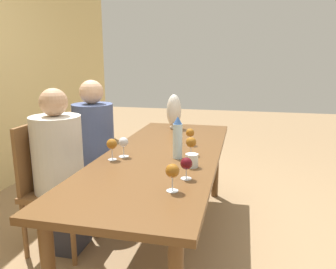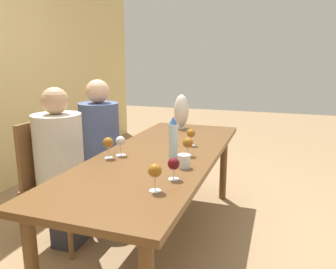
{
  "view_description": "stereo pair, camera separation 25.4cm",
  "coord_description": "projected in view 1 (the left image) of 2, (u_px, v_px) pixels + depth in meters",
  "views": [
    {
      "loc": [
        -2.23,
        -0.56,
        1.41
      ],
      "look_at": [
        0.18,
        0.0,
        0.84
      ],
      "focal_mm": 35.0,
      "sensor_mm": 36.0,
      "label": 1
    },
    {
      "loc": [
        -2.16,
        -0.8,
        1.41
      ],
      "look_at": [
        0.18,
        0.0,
        0.84
      ],
      "focal_mm": 35.0,
      "sensor_mm": 36.0,
      "label": 2
    }
  ],
  "objects": [
    {
      "name": "ground_plane",
      "position": [
        163.0,
        244.0,
        2.56
      ],
      "size": [
        14.0,
        14.0,
        0.0
      ],
      "primitive_type": "plane",
      "color": "#937551"
    },
    {
      "name": "water_bottle",
      "position": [
        178.0,
        138.0,
        2.24
      ],
      "size": [
        0.07,
        0.07,
        0.29
      ],
      "color": "silver",
      "rests_on": "dining_table"
    },
    {
      "name": "person_near",
      "position": [
        60.0,
        167.0,
        2.37
      ],
      "size": [
        0.36,
        0.36,
        1.21
      ],
      "color": "#2D2D38",
      "rests_on": "ground_plane"
    },
    {
      "name": "wine_glass_3",
      "position": [
        190.0,
        133.0,
        2.6
      ],
      "size": [
        0.07,
        0.07,
        0.13
      ],
      "color": "silver",
      "rests_on": "dining_table"
    },
    {
      "name": "chair_near",
      "position": [
        51.0,
        183.0,
        2.42
      ],
      "size": [
        0.44,
        0.44,
        0.96
      ],
      "color": "brown",
      "rests_on": "ground_plane"
    },
    {
      "name": "wine_glass_1",
      "position": [
        191.0,
        142.0,
        2.33
      ],
      "size": [
        0.08,
        0.08,
        0.13
      ],
      "color": "silver",
      "rests_on": "dining_table"
    },
    {
      "name": "wine_glass_5",
      "position": [
        123.0,
        143.0,
        2.29
      ],
      "size": [
        0.07,
        0.07,
        0.14
      ],
      "color": "silver",
      "rests_on": "dining_table"
    },
    {
      "name": "wine_glass_2",
      "position": [
        186.0,
        164.0,
        1.86
      ],
      "size": [
        0.07,
        0.07,
        0.13
      ],
      "color": "silver",
      "rests_on": "dining_table"
    },
    {
      "name": "water_tumbler",
      "position": [
        192.0,
        160.0,
        2.08
      ],
      "size": [
        0.08,
        0.08,
        0.09
      ],
      "color": "silver",
      "rests_on": "dining_table"
    },
    {
      "name": "wine_glass_0",
      "position": [
        172.0,
        171.0,
        1.68
      ],
      "size": [
        0.07,
        0.07,
        0.15
      ],
      "color": "silver",
      "rests_on": "dining_table"
    },
    {
      "name": "dining_table",
      "position": [
        162.0,
        163.0,
        2.41
      ],
      "size": [
        2.23,
        0.82,
        0.74
      ],
      "color": "brown",
      "rests_on": "ground_plane"
    },
    {
      "name": "person_far",
      "position": [
        96.0,
        145.0,
        2.93
      ],
      "size": [
        0.36,
        0.36,
        1.23
      ],
      "color": "#2D2D38",
      "rests_on": "ground_plane"
    },
    {
      "name": "wine_glass_4",
      "position": [
        112.0,
        144.0,
        2.21
      ],
      "size": [
        0.07,
        0.07,
        0.15
      ],
      "color": "silver",
      "rests_on": "dining_table"
    },
    {
      "name": "vase",
      "position": [
        174.0,
        111.0,
        3.23
      ],
      "size": [
        0.14,
        0.14,
        0.34
      ],
      "color": "silver",
      "rests_on": "dining_table"
    },
    {
      "name": "chair_far",
      "position": [
        88.0,
        160.0,
        2.98
      ],
      "size": [
        0.44,
        0.44,
        0.96
      ],
      "color": "brown",
      "rests_on": "ground_plane"
    }
  ]
}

